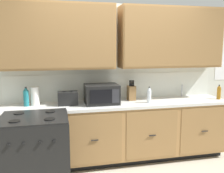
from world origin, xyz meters
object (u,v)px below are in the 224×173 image
at_px(paper_towel_roll, 35,96).
at_px(bottle_clear, 149,95).
at_px(stove_range, 36,156).
at_px(bottle_amber, 219,92).
at_px(bottle_teal, 26,97).
at_px(microwave, 102,94).
at_px(toaster, 68,98).
at_px(knife_block, 131,93).

xyz_separation_m(paper_towel_roll, bottle_clear, (1.62, -0.21, -0.01)).
xyz_separation_m(stove_range, bottle_amber, (2.75, 0.53, 0.54)).
bearing_deg(paper_towel_roll, bottle_teal, -166.54).
distance_m(paper_towel_roll, bottle_amber, 2.80).
height_order(stove_range, microwave, microwave).
relative_size(toaster, bottle_clear, 1.17).
height_order(microwave, bottle_amber, microwave).
distance_m(microwave, bottle_amber, 1.86).
bearing_deg(bottle_amber, stove_range, -169.12).
relative_size(stove_range, bottle_teal, 3.53).
xyz_separation_m(bottle_clear, bottle_amber, (1.17, 0.00, -0.01)).
bearing_deg(bottle_amber, bottle_clear, -179.85).
bearing_deg(microwave, bottle_clear, -7.98).
xyz_separation_m(microwave, knife_block, (0.49, 0.14, -0.02)).
bearing_deg(microwave, paper_towel_roll, 173.20).
bearing_deg(bottle_teal, bottle_amber, -3.48).
xyz_separation_m(bottle_teal, bottle_clear, (1.74, -0.18, -0.01)).
relative_size(microwave, paper_towel_roll, 1.85).
xyz_separation_m(stove_range, knife_block, (1.39, 0.76, 0.55)).
distance_m(microwave, knife_block, 0.51).
xyz_separation_m(microwave, bottle_teal, (-1.05, 0.08, -0.01)).
height_order(bottle_teal, bottle_amber, bottle_teal).
xyz_separation_m(bottle_teal, bottle_amber, (2.91, -0.18, -0.02)).
bearing_deg(bottle_amber, bottle_teal, 176.52).
bearing_deg(microwave, knife_block, 15.94).
height_order(bottle_clear, bottle_amber, bottle_clear).
height_order(toaster, paper_towel_roll, paper_towel_roll).
xyz_separation_m(stove_range, paper_towel_roll, (-0.04, 0.73, 0.56)).
bearing_deg(microwave, stove_range, -145.12).
height_order(microwave, bottle_clear, microwave).
bearing_deg(paper_towel_roll, bottle_amber, -4.20).
relative_size(knife_block, paper_towel_roll, 1.19).
relative_size(stove_range, bottle_amber, 4.17).
bearing_deg(stove_range, bottle_teal, 102.30).
height_order(paper_towel_roll, bottle_teal, bottle_teal).
relative_size(stove_range, toaster, 3.39).
relative_size(toaster, bottle_teal, 1.04).
distance_m(microwave, bottle_clear, 0.70).
relative_size(knife_block, bottle_teal, 1.15).
xyz_separation_m(microwave, bottle_clear, (0.69, -0.10, -0.02)).
height_order(knife_block, bottle_clear, knife_block).
distance_m(bottle_clear, bottle_amber, 1.17).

